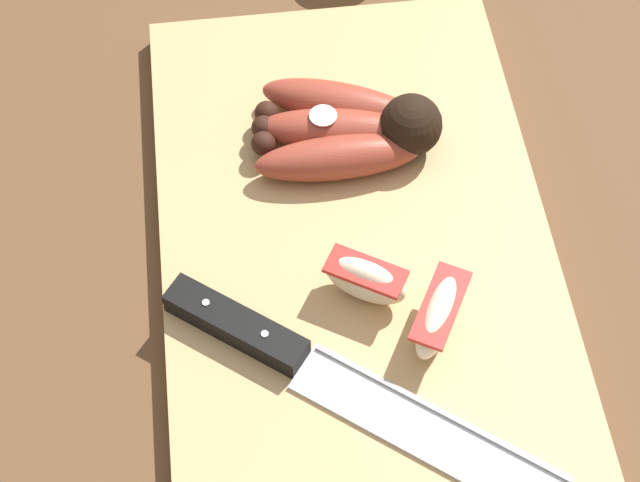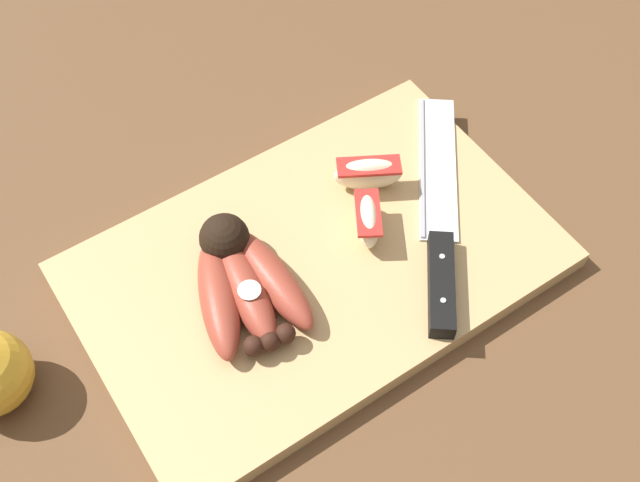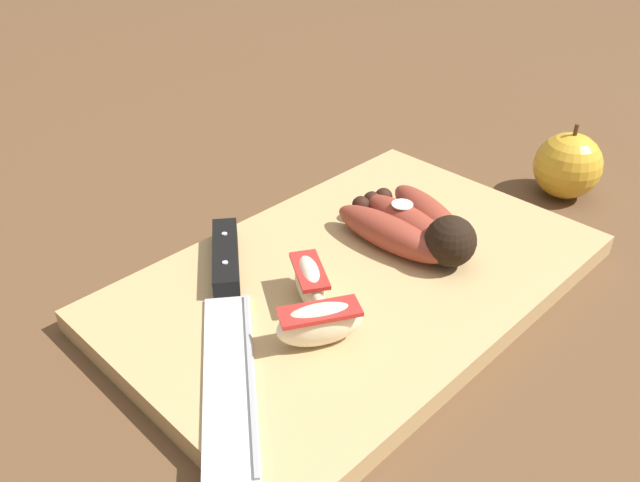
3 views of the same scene
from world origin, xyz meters
TOP-DOWN VIEW (x-y plane):
  - ground_plane at (0.00, 0.00)m, footprint 6.00×6.00m
  - cutting_board at (-0.01, 0.01)m, footprint 0.42×0.27m
  - banana_bunch at (0.06, 0.01)m, footprint 0.10×0.14m
  - chefs_knife at (-0.11, 0.06)m, footprint 0.19×0.24m
  - apple_wedge_near at (-0.10, -0.03)m, footprint 0.07×0.05m
  - apple_wedge_middle at (-0.06, 0.01)m, footprint 0.05×0.06m
  - whole_apple at (0.28, -0.03)m, footprint 0.07×0.07m

SIDE VIEW (x-z plane):
  - ground_plane at x=0.00m, z-range 0.00..0.00m
  - cutting_board at x=-0.01m, z-range 0.00..0.02m
  - chefs_knife at x=-0.11m, z-range 0.02..0.04m
  - whole_apple at x=0.28m, z-range -0.01..0.08m
  - banana_bunch at x=0.06m, z-range 0.01..0.06m
  - apple_wedge_middle at x=-0.06m, z-range 0.02..0.06m
  - apple_wedge_near at x=-0.10m, z-range 0.02..0.06m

